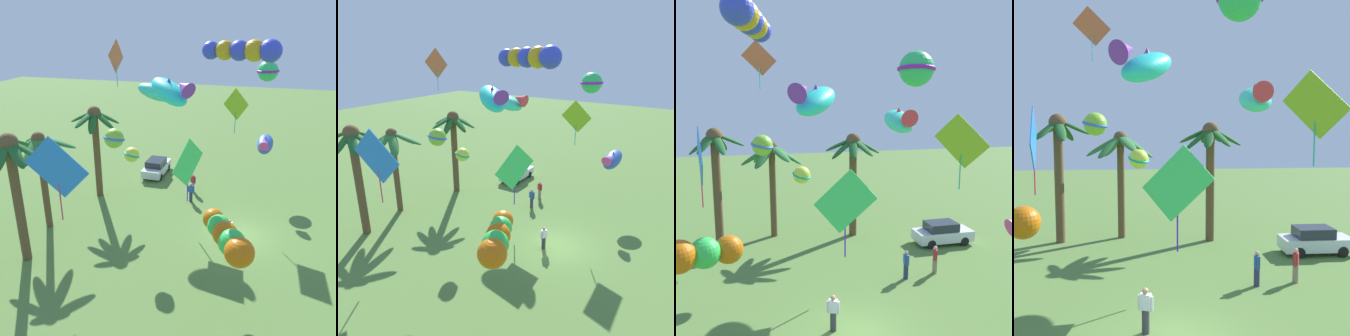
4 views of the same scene
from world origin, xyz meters
The scene contains 20 objects.
ground_plane centered at (0.00, 0.00, 0.00)m, with size 120.00×120.00×0.00m, color #567A38.
palm_tree_0 centered at (-6.03, 12.26, 5.64)m, with size 3.67×3.60×7.91m.
palm_tree_1 centered at (3.22, 11.80, 5.47)m, with size 3.96×3.91×7.42m.
palm_tree_2 centered at (-2.34, 12.98, 5.29)m, with size 4.38×4.36×6.87m.
parked_car_0 centered at (8.66, 8.59, 0.75)m, with size 3.93×1.80×1.51m.
spectator_0 centered at (4.06, 4.30, 0.81)m, with size 0.29×0.54×1.59m.
spectator_1 centered at (-0.84, 0.67, 0.81)m, with size 0.52×0.35×1.59m.
spectator_2 centered at (5.93, 4.53, 0.81)m, with size 0.39×0.49×1.59m.
kite_tube_0 centered at (-6.75, 0.28, 4.02)m, with size 4.55×2.87×1.65m.
kite_ball_1 centered at (-1.11, 7.14, 5.48)m, with size 1.48×1.48×0.96m.
kite_fish_2 centered at (-0.80, 4.64, 9.61)m, with size 3.19×3.61×2.10m.
kite_tube_3 centered at (-3.80, 0.37, 12.18)m, with size 1.74×3.76×1.05m.
kite_ball_4 centered at (-3.20, 7.36, 7.18)m, with size 1.72×1.72×1.14m.
kite_diamond_5 centered at (0.51, 3.81, 4.63)m, with size 2.90×1.45×4.46m.
kite_diamond_6 centered at (5.18, 1.33, 7.71)m, with size 1.82×1.68×3.40m.
kite_fish_7 centered at (7.60, -0.95, 4.19)m, with size 3.03×1.37×1.72m.
kite_diamond_8 centered at (-3.22, 6.97, 11.67)m, with size 1.78×0.30×2.46m.
kite_diamond_9 centered at (-6.61, 9.08, 6.43)m, with size 0.62×3.33×4.70m.
kite_ball_10 centered at (1.91, -0.72, 10.59)m, with size 1.89×1.89×1.25m.
kite_fish_11 centered at (4.68, 7.05, 8.47)m, with size 1.78×3.68×1.83m.
Camera 2 is at (-18.24, -7.72, 12.69)m, focal length 35.87 mm.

